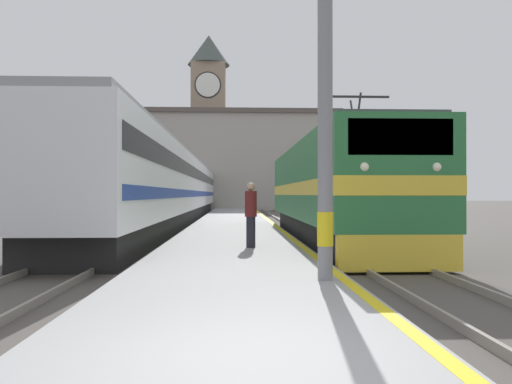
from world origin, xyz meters
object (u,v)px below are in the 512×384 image
object	(u,v)px
catenary_mast	(329,65)
person_on_platform	(251,213)
locomotive_train	(330,191)
clock_tower	(209,115)
passenger_train	(175,187)

from	to	relation	value
catenary_mast	person_on_platform	size ratio (longest dim) A/B	4.18
catenary_mast	person_on_platform	bearing A→B (deg)	102.66
locomotive_train	clock_tower	size ratio (longest dim) A/B	0.74
person_on_platform	passenger_train	bearing A→B (deg)	103.46
person_on_platform	clock_tower	xyz separation A→B (m)	(-3.87, 50.15, 10.72)
locomotive_train	clock_tower	xyz separation A→B (m)	(-7.03, 45.50, 10.05)
person_on_platform	locomotive_train	bearing A→B (deg)	55.85
clock_tower	locomotive_train	bearing A→B (deg)	-81.22
catenary_mast	clock_tower	bearing A→B (deg)	95.23
locomotive_train	person_on_platform	distance (m)	5.66
passenger_train	locomotive_train	bearing A→B (deg)	-60.68
locomotive_train	passenger_train	distance (m)	15.19
passenger_train	catenary_mast	xyz separation A→B (m)	(5.50, -23.31, 1.84)
locomotive_train	person_on_platform	xyz separation A→B (m)	(-3.16, -4.65, -0.68)
passenger_train	clock_tower	distance (m)	33.69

